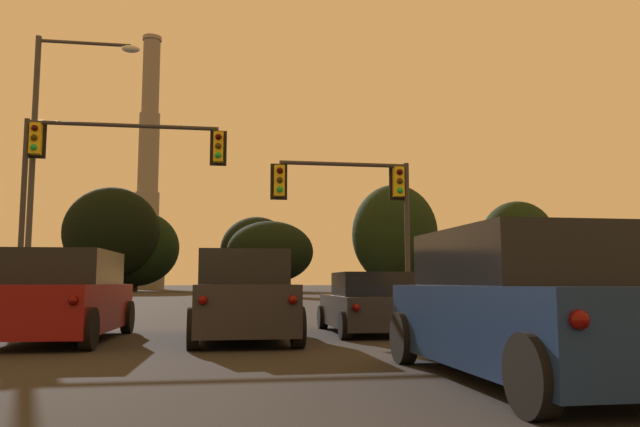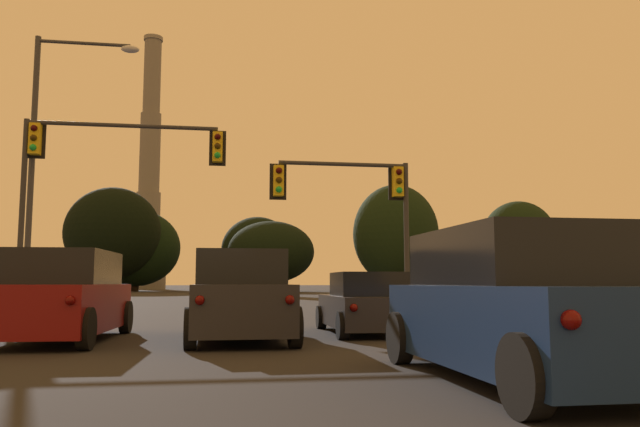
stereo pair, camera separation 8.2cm
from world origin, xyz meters
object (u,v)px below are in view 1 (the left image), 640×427
Objects in this scene: street_lamp at (49,144)px; smokestack at (148,188)px; hatchback_right_lane_front at (368,305)px; suv_right_lane_second at (523,307)px; suv_left_lane_front at (65,297)px; traffic_light_overhead_right at (361,198)px; traffic_light_overhead_left at (94,166)px; suv_center_lane_front at (241,297)px.

street_lamp is 92.70m from smokestack.
hatchback_right_lane_front is 7.35m from suv_right_lane_second.
suv_left_lane_front is at bearing 136.17° from suv_right_lane_second.
suv_left_lane_front is 11.16m from traffic_light_overhead_right.
suv_right_lane_second is 18.54m from street_lamp.
hatchback_right_lane_front is at bearing -101.65° from traffic_light_overhead_right.
smokestack is at bearing 95.48° from traffic_light_overhead_left.
traffic_light_overhead_left reaches higher than traffic_light_overhead_right.
suv_left_lane_front and suv_right_lane_second have the same top height.
street_lamp is at bearing 109.50° from suv_left_lane_front.
street_lamp is at bearing 124.87° from suv_center_lane_front.
suv_left_lane_front is 6.70m from hatchback_right_lane_front.
street_lamp reaches higher than traffic_light_overhead_right.
suv_center_lane_front is at bearing -82.31° from smokestack.
traffic_light_overhead_right reaches higher than suv_left_lane_front.
traffic_light_overhead_left is 0.15× the size of smokestack.
suv_right_lane_second is at bearing -61.04° from traffic_light_overhead_left.
suv_center_lane_front is at bearing -1.52° from suv_left_lane_front.
street_lamp is (-2.75, 8.60, 5.03)m from suv_left_lane_front.
traffic_light_overhead_right is 0.55× the size of street_lamp.
smokestack is (-16.78, 106.68, 17.24)m from suv_right_lane_second.
hatchback_right_lane_front is 7.28m from traffic_light_overhead_right.
suv_left_lane_front is at bearing 175.74° from suv_center_lane_front.
traffic_light_overhead_right is at bearing 79.32° from hatchback_right_lane_front.
hatchback_right_lane_front is at bearing 18.84° from suv_center_lane_front.
suv_center_lane_front is 0.73× the size of traffic_light_overhead_left.
traffic_light_overhead_right is at bearing 84.97° from suv_right_lane_second.
street_lamp reaches higher than suv_right_lane_second.
suv_left_lane_front is 0.92× the size of traffic_light_overhead_right.
traffic_light_overhead_right reaches higher than suv_right_lane_second.
traffic_light_overhead_right is (1.12, 13.64, 3.20)m from suv_right_lane_second.
suv_left_lane_front is 9.40m from suv_right_lane_second.
street_lamp is at bearing 122.06° from suv_right_lane_second.
hatchback_right_lane_front is at bearing -39.43° from street_lamp.
traffic_light_overhead_right is 0.79× the size of traffic_light_overhead_left.
street_lamp is 0.21× the size of smokestack.
suv_right_lane_second is (0.18, -7.35, 0.23)m from hatchback_right_lane_front.
smokestack reaches higher than suv_center_lane_front.
hatchback_right_lane_front is at bearing -41.97° from traffic_light_overhead_left.
suv_center_lane_front is 11.97m from street_lamp.
traffic_light_overhead_right is at bearing -79.12° from smokestack.
traffic_light_overhead_left is 0.69× the size of street_lamp.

